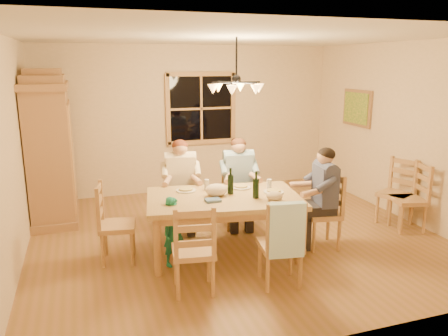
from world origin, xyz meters
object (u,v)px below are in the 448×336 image
object	(u,v)px
adult_plaid_man	(238,172)
chair_near_right	(280,258)
chair_end_right	(321,224)
dining_table	(224,204)
adult_woman	(181,174)
chandelier	(236,87)
chair_far_left	(181,210)
chair_end_left	(118,237)
chair_spare_front	(407,210)
wine_bottle_b	(256,185)
armoire	(51,152)
chair_far_right	(238,207)
chair_spare_back	(394,204)
chair_near_left	(194,264)
child	(174,231)
adult_slate_man	(324,185)
wine_bottle_a	(231,181)

from	to	relation	value
adult_plaid_man	chair_near_right	bearing A→B (deg)	93.37
chair_end_right	adult_plaid_man	world-z (taller)	adult_plaid_man
dining_table	chair_end_right	bearing A→B (deg)	-8.80
chair_end_right	adult_woman	distance (m)	2.06
chandelier	chair_far_left	world-z (taller)	chandelier
chandelier	chair_near_right	size ratio (longest dim) A/B	0.78
chair_end_left	chair_spare_front	distance (m)	4.09
chair_near_right	chair_end_left	size ratio (longest dim) A/B	1.00
chair_near_right	wine_bottle_b	distance (m)	0.99
armoire	chair_spare_front	xyz separation A→B (m)	(4.87, -2.16, -0.75)
chair_near_right	chair_far_right	bearing A→B (deg)	93.37
chandelier	chair_spare_back	bearing A→B (deg)	-6.56
chair_end_right	adult_plaid_man	xyz separation A→B (m)	(-0.80, 1.02, 0.54)
chair_end_left	chair_spare_front	world-z (taller)	same
chair_spare_front	chair_end_right	bearing A→B (deg)	108.20
dining_table	chair_near_left	world-z (taller)	chair_near_left
armoire	chair_end_left	distance (m)	2.18
chair_near_left	child	xyz separation A→B (m)	(-0.07, 0.69, 0.12)
chair_spare_back	chandelier	bearing A→B (deg)	59.35
chair_far_left	chair_end_left	xyz separation A→B (m)	(-0.96, -0.75, 0.00)
chair_near_right	adult_slate_man	xyz separation A→B (m)	(0.96, 0.75, 0.54)
chair_near_right	chair_spare_front	xyz separation A→B (m)	(2.45, 0.88, 0.00)
chair_far_right	wine_bottle_a	bearing A→B (deg)	71.65
chair_end_left	wine_bottle_a	size ratio (longest dim) A/B	3.00
chair_far_left	wine_bottle_a	distance (m)	1.16
armoire	chair_end_left	size ratio (longest dim) A/B	2.32
dining_table	chair_far_right	size ratio (longest dim) A/B	2.06
chair_end_right	chair_spare_back	xyz separation A→B (m)	(1.49, 0.40, 0.00)
chair_near_right	chair_end_right	bearing A→B (deg)	46.74
child	wine_bottle_b	bearing A→B (deg)	-30.43
chair_near_left	adult_slate_man	world-z (taller)	adult_slate_man
chair_far_right	adult_woman	distance (m)	1.00
chair_far_right	child	world-z (taller)	chair_far_right
adult_slate_man	adult_plaid_man	bearing A→B (deg)	46.64
chair_far_right	adult_slate_man	bearing A→B (deg)	136.64
chair_end_right	adult_slate_man	distance (m)	0.54
chair_far_left	chair_near_right	world-z (taller)	same
chair_far_left	child	distance (m)	1.13
chair_end_left	wine_bottle_b	world-z (taller)	wine_bottle_b
chair_end_left	adult_woman	xyz separation A→B (m)	(0.96, 0.75, 0.54)
chair_far_left	chair_near_right	xyz separation A→B (m)	(0.66, -1.90, 0.00)
chandelier	chair_far_right	distance (m)	1.81
dining_table	child	size ratio (longest dim) A/B	2.40
chair_near_left	chair_near_right	bearing A→B (deg)	0.00
chandelier	wine_bottle_b	bearing A→B (deg)	-88.27
chair_near_right	adult_slate_man	bearing A→B (deg)	46.74
chair_far_left	adult_woman	distance (m)	0.54
adult_slate_man	chair_spare_front	distance (m)	1.59
chandelier	dining_table	bearing A→B (deg)	-124.52
chair_spare_front	chair_spare_back	bearing A→B (deg)	13.37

